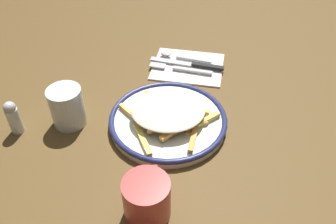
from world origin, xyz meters
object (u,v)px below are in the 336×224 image
fries_heap (168,113)px  coffee_mug (147,198)px  spoon (177,56)px  water_glass (67,107)px  plate (168,120)px  salt_shaker (13,117)px  fork (180,68)px  knife (193,64)px  napkin (186,66)px

fries_heap → coffee_mug: size_ratio=2.12×
spoon → water_glass: (-0.32, 0.18, 0.03)m
plate → salt_shaker: (-0.10, 0.33, 0.03)m
water_glass → fork: bearing=-38.8°
fork → salt_shaker: bearing=135.3°
knife → spoon: (0.03, 0.05, 0.00)m
coffee_mug → salt_shaker: coffee_mug is taller
napkin → fork: (-0.03, 0.01, 0.01)m
water_glass → salt_shaker: size_ratio=1.12×
fries_heap → spoon: fries_heap is taller
napkin → fork: fork is taller
napkin → knife: size_ratio=0.92×
water_glass → salt_shaker: 0.12m
fork → spoon: 0.06m
fork → water_glass: water_glass is taller
spoon → knife: bearing=-119.7°
fries_heap → fork: (0.22, 0.02, -0.03)m
fork → spoon: (0.06, 0.02, 0.00)m
plate → salt_shaker: bearing=107.0°
water_glass → knife: bearing=-39.9°
fries_heap → knife: fries_heap is taller
fork → spoon: spoon is taller
plate → coffee_mug: 0.24m
knife → plate: bearing=176.5°
plate → water_glass: water_glass is taller
napkin → water_glass: size_ratio=2.08×
fries_heap → coffee_mug: coffee_mug is taller
fries_heap → coffee_mug: 0.23m
plate → spoon: bearing=8.2°
fries_heap → napkin: size_ratio=1.22×
napkin → spoon: size_ratio=1.27×
fork → napkin: bearing=-23.7°
plate → fries_heap: size_ratio=1.15×
plate → napkin: 0.24m
plate → fork: plate is taller
knife → salt_shaker: bearing=134.9°
fries_heap → water_glass: bearing=100.3°
plate → fork: bearing=4.4°
water_glass → coffee_mug: bearing=-128.2°
spoon → salt_shaker: (-0.37, 0.29, 0.03)m
plate → fries_heap: (-0.00, -0.00, 0.03)m
plate → knife: 0.24m
water_glass → coffee_mug: (-0.19, -0.24, -0.00)m
fork → water_glass: size_ratio=1.89×
plate → salt_shaker: salt_shaker is taller
fries_heap → knife: size_ratio=1.12×
fries_heap → water_glass: (-0.04, 0.22, 0.01)m
water_glass → fries_heap: bearing=-79.7°
salt_shaker → napkin: bearing=-43.4°
plate → salt_shaker: size_ratio=3.25×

